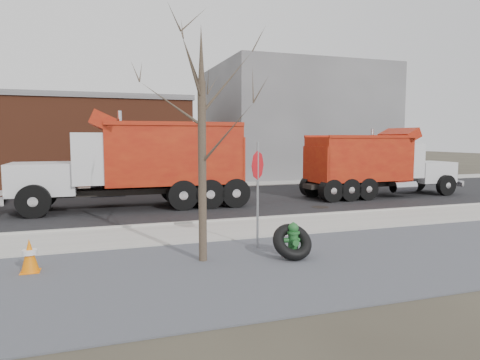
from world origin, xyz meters
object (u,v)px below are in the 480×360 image
object	(u,v)px
truck_tire	(292,242)
stop_sign	(258,176)
fire_hydrant	(293,242)
dump_truck_red_b	(143,160)
dump_truck_red_a	(376,162)

from	to	relation	value
truck_tire	stop_sign	bearing A→B (deg)	111.39
fire_hydrant	truck_tire	xyz separation A→B (m)	(-0.06, -0.08, 0.02)
stop_sign	dump_truck_red_b	xyz separation A→B (m)	(-2.04, 7.34, 0.07)
truck_tire	dump_truck_red_a	size ratio (longest dim) A/B	0.12
stop_sign	dump_truck_red_b	size ratio (longest dim) A/B	0.30
fire_hydrant	truck_tire	bearing A→B (deg)	-119.79
fire_hydrant	stop_sign	size ratio (longest dim) A/B	0.31
fire_hydrant	dump_truck_red_a	bearing A→B (deg)	53.67
truck_tire	dump_truck_red_b	bearing A→B (deg)	106.30
fire_hydrant	truck_tire	distance (m)	0.10
stop_sign	dump_truck_red_b	distance (m)	7.62
fire_hydrant	dump_truck_red_b	size ratio (longest dim) A/B	0.09
dump_truck_red_a	dump_truck_red_b	size ratio (longest dim) A/B	0.89
fire_hydrant	dump_truck_red_a	distance (m)	11.65
truck_tire	stop_sign	distance (m)	1.85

